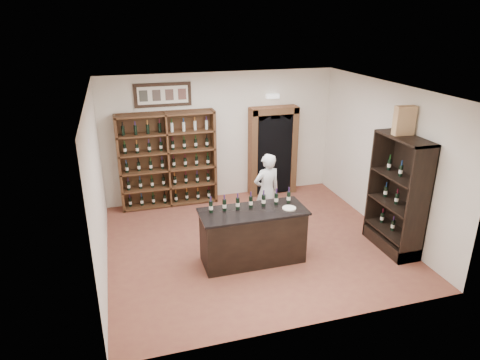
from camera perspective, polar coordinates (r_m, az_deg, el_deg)
The scene contains 21 objects.
floor at distance 8.49m, azimuth 1.72°, elevation -8.37°, with size 5.50×5.50×0.00m, color brown.
ceiling at distance 7.48m, azimuth 1.97°, elevation 12.03°, with size 5.50×5.50×0.00m, color white.
wall_back at distance 10.16m, azimuth -2.56°, elevation 5.82°, with size 5.50×0.04×3.00m, color white.
wall_left at distance 7.52m, azimuth -18.49°, elevation -0.91°, with size 0.04×5.00×3.00m, color white.
wall_right at distance 9.06m, azimuth 18.62°, elevation 2.79°, with size 0.04×5.00×3.00m, color white.
wine_shelf at distance 9.90m, azimuth -9.62°, elevation 2.70°, with size 2.20×0.38×2.20m.
framed_picture at distance 9.68m, azimuth -10.26°, elevation 11.11°, with size 1.25×0.04×0.52m, color black.
arched_doorway at distance 10.46m, azimuth 4.38°, elevation 4.17°, with size 1.17×0.35×2.17m.
emergency_light at distance 10.24m, azimuth 4.39°, elevation 11.08°, with size 0.30×0.10×0.10m, color white.
tasting_counter at distance 7.70m, azimuth 1.72°, elevation -7.50°, with size 1.88×0.78×1.00m.
counter_bottle_0 at distance 7.38m, azimuth -3.90°, elevation -3.57°, with size 0.07×0.07×0.30m.
counter_bottle_1 at distance 7.43m, azimuth -2.09°, elevation -3.35°, with size 0.07×0.07×0.30m.
counter_bottle_2 at distance 7.48m, azimuth -0.31°, elevation -3.14°, with size 0.07×0.07×0.30m.
counter_bottle_3 at distance 7.55m, azimuth 1.44°, elevation -2.93°, with size 0.07×0.07×0.30m.
counter_bottle_4 at distance 7.62m, azimuth 3.17°, elevation -2.72°, with size 0.07×0.07×0.30m.
counter_bottle_5 at distance 7.70m, azimuth 4.85°, elevation -2.51°, with size 0.07×0.07×0.30m.
counter_bottle_6 at distance 7.78m, azimuth 6.51°, elevation -2.30°, with size 0.07×0.07×0.30m.
side_cabinet at distance 8.53m, azimuth 20.14°, elevation -3.96°, with size 0.48×1.20×2.20m.
shopkeeper at distance 8.78m, azimuth 3.57°, elevation -1.51°, with size 0.59×0.39×1.61m, color white.
plate at distance 7.58m, azimuth 6.56°, elevation -3.75°, with size 0.24×0.24×0.02m, color silver.
wine_crate at distance 8.08m, azimuth 21.06°, elevation 7.41°, with size 0.37×0.15×0.52m, color tan.
Camera 1 is at (-2.32, -7.01, 4.19)m, focal length 32.00 mm.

